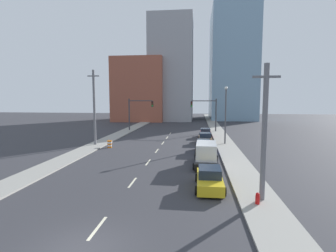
{
  "coord_description": "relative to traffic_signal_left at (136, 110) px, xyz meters",
  "views": [
    {
      "loc": [
        4.85,
        -9.91,
        6.4
      ],
      "look_at": [
        0.46,
        29.29,
        2.2
      ],
      "focal_mm": 28.0,
      "sensor_mm": 36.0,
      "label": 1
    }
  ],
  "objects": [
    {
      "name": "lane_stripe_at_27m",
      "position": [
        7.02,
        -13.35,
        -4.12
      ],
      "size": [
        0.16,
        2.4,
        0.01
      ],
      "primitive_type": "cube",
      "color": "beige",
      "rests_on": "ground"
    },
    {
      "name": "lane_stripe_at_9m",
      "position": [
        7.02,
        -31.15,
        -4.12
      ],
      "size": [
        0.16,
        2.4,
        0.01
      ],
      "primitive_type": "cube",
      "color": "beige",
      "rests_on": "ground"
    },
    {
      "name": "fire_hydrant",
      "position": [
        15.49,
        -34.62,
        -3.71
      ],
      "size": [
        0.26,
        0.26,
        0.84
      ],
      "color": "red",
      "rests_on": "ground"
    },
    {
      "name": "sedan_brown",
      "position": [
        13.03,
        -12.92,
        -3.43
      ],
      "size": [
        2.13,
        4.32,
        1.51
      ],
      "rotation": [
        0.0,
        0.0,
        0.0
      ],
      "color": "brown",
      "rests_on": "ground"
    },
    {
      "name": "utility_pole_right_near",
      "position": [
        15.92,
        -33.87,
        0.23
      ],
      "size": [
        1.6,
        0.32,
        8.46
      ],
      "color": "slate",
      "rests_on": "ground"
    },
    {
      "name": "lane_stripe_at_37m",
      "position": [
        7.02,
        -3.05,
        -4.12
      ],
      "size": [
        0.16,
        2.4,
        0.01
      ],
      "primitive_type": "cube",
      "color": "beige",
      "rests_on": "ground"
    },
    {
      "name": "box_truck_black",
      "position": [
        12.76,
        -25.44,
        -3.09
      ],
      "size": [
        2.51,
        5.84,
        2.21
      ],
      "rotation": [
        0.0,
        0.0,
        -0.03
      ],
      "color": "black",
      "rests_on": "ground"
    },
    {
      "name": "street_lamp",
      "position": [
        15.74,
        -13.59,
        0.53
      ],
      "size": [
        0.44,
        0.44,
        8.0
      ],
      "color": "#4C4C51",
      "rests_on": "ground"
    },
    {
      "name": "lane_stripe_at_32m",
      "position": [
        7.02,
        -8.13,
        -4.12
      ],
      "size": [
        0.16,
        2.4,
        0.01
      ],
      "primitive_type": "cube",
      "color": "beige",
      "rests_on": "ground"
    },
    {
      "name": "sedan_blue",
      "position": [
        12.67,
        -19.38,
        -3.43
      ],
      "size": [
        2.0,
        4.64,
        1.52
      ],
      "rotation": [
        0.0,
        0.0,
        -0.0
      ],
      "color": "navy",
      "rests_on": "ground"
    },
    {
      "name": "lane_stripe_at_21m",
      "position": [
        7.02,
        -18.95,
        -4.12
      ],
      "size": [
        0.16,
        2.4,
        0.01
      ],
      "primitive_type": "cube",
      "color": "beige",
      "rests_on": "ground"
    },
    {
      "name": "sidewalk_left",
      "position": [
        -1.73,
        6.2,
        -4.05
      ],
      "size": [
        2.65,
        92.81,
        0.14
      ],
      "color": "gray",
      "rests_on": "ground"
    },
    {
      "name": "traffic_signal_right",
      "position": [
        13.99,
        0.0,
        0.0
      ],
      "size": [
        4.91,
        0.35,
        6.3
      ],
      "color": "#38383D",
      "rests_on": "ground"
    },
    {
      "name": "traffic_barrel",
      "position": [
        0.59,
        -17.62,
        -3.65
      ],
      "size": [
        0.56,
        0.56,
        0.95
      ],
      "color": "orange",
      "rests_on": "ground"
    },
    {
      "name": "utility_pole_left_mid",
      "position": [
        -1.87,
        -16.27,
        1.07
      ],
      "size": [
        1.6,
        0.32,
        10.13
      ],
      "color": "slate",
      "rests_on": "ground"
    },
    {
      "name": "building_glass_right",
      "position": [
        22.31,
        33.55,
        12.13
      ],
      "size": [
        13.0,
        20.0,
        32.51
      ],
      "color": "#7A9EB7",
      "rests_on": "ground"
    },
    {
      "name": "lane_stripe_at_15m",
      "position": [
        7.02,
        -24.8,
        -4.12
      ],
      "size": [
        0.16,
        2.4,
        0.01
      ],
      "primitive_type": "cube",
      "color": "beige",
      "rests_on": "ground"
    },
    {
      "name": "building_office_center",
      "position": [
        4.36,
        29.55,
        10.37
      ],
      "size": [
        12.0,
        20.0,
        28.99
      ],
      "color": "#99999E",
      "rests_on": "ground"
    },
    {
      "name": "sedan_yellow",
      "position": [
        12.79,
        -31.8,
        -3.43
      ],
      "size": [
        2.04,
        4.5,
        1.53
      ],
      "rotation": [
        0.0,
        0.0,
        0.0
      ],
      "color": "gold",
      "rests_on": "ground"
    },
    {
      "name": "ground_plane",
      "position": [
        7.02,
        -40.2,
        -4.12
      ],
      "size": [
        200.0,
        200.0,
        0.0
      ],
      "primitive_type": "plane",
      "color": "#333338"
    },
    {
      "name": "traffic_signal_left",
      "position": [
        0.0,
        0.0,
        0.0
      ],
      "size": [
        4.91,
        0.35,
        6.3
      ],
      "color": "#38383D",
      "rests_on": "ground"
    },
    {
      "name": "sidewalk_right",
      "position": [
        15.77,
        6.2,
        -4.05
      ],
      "size": [
        2.65,
        92.81,
        0.14
      ],
      "color": "gray",
      "rests_on": "ground"
    },
    {
      "name": "building_brick_left",
      "position": [
        -4.37,
        25.55,
        4.59
      ],
      "size": [
        14.0,
        16.0,
        17.43
      ],
      "color": "#9E513D",
      "rests_on": "ground"
    },
    {
      "name": "lane_stripe_at_2m",
      "position": [
        7.02,
        -38.2,
        -4.12
      ],
      "size": [
        0.16,
        2.4,
        0.01
      ],
      "primitive_type": "cube",
      "color": "beige",
      "rests_on": "ground"
    },
    {
      "name": "sedan_maroon",
      "position": [
        13.24,
        -7.17,
        -3.45
      ],
      "size": [
        2.11,
        4.3,
        1.48
      ],
      "rotation": [
        0.0,
        0.0,
        -0.02
      ],
      "color": "maroon",
      "rests_on": "ground"
    }
  ]
}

